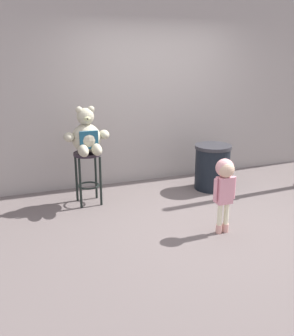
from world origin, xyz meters
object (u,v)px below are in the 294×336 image
at_px(bar_stool_with_teddy, 88,167).
at_px(teddy_bear, 87,137).
at_px(child_walking, 225,180).
at_px(trash_bin, 212,167).

bearing_deg(bar_stool_with_teddy, teddy_bear, -90.00).
height_order(teddy_bear, child_walking, teddy_bear).
bearing_deg(bar_stool_with_teddy, child_walking, -49.01).
xyz_separation_m(teddy_bear, trash_bin, (1.88, -0.05, -0.60)).
height_order(bar_stool_with_teddy, child_walking, child_walking).
distance_m(bar_stool_with_teddy, teddy_bear, 0.43).
distance_m(bar_stool_with_teddy, child_walking, 1.90).
relative_size(bar_stool_with_teddy, trash_bin, 1.06).
bearing_deg(teddy_bear, bar_stool_with_teddy, 90.00).
bearing_deg(teddy_bear, trash_bin, -1.38).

